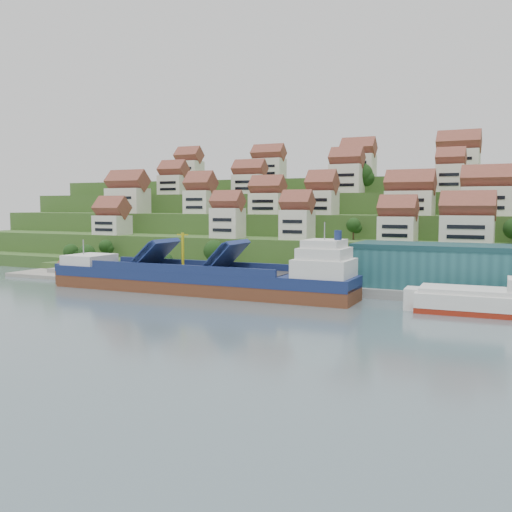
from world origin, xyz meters
The scene contains 11 objects.
ground centered at (0.00, 0.00, 0.00)m, with size 300.00×300.00×0.00m, color slate.
quay centered at (20.00, 15.00, 1.10)m, with size 180.00×14.00×2.20m, color gray.
pebble_beach centered at (-58.00, 12.00, 0.50)m, with size 45.00×20.00×1.00m, color gray.
hillside centered at (0.00, 103.55, 10.66)m, with size 260.00×128.00×31.00m.
hillside_village centered at (1.36, 62.09, 24.93)m, with size 162.23×64.39×28.69m.
hillside_trees centered at (-6.43, 46.53, 17.59)m, with size 141.53×61.74×32.26m.
warehouse centered at (52.00, 17.00, 7.20)m, with size 60.00×15.00×10.00m, color #245D64.
flagpole centered at (18.11, 10.00, 6.88)m, with size 1.28×0.16×8.00m.
beach_huts centered at (-60.00, 10.75, 2.10)m, with size 14.40×3.70×2.20m.
cargo_ship centered at (-10.30, -0.90, 3.28)m, with size 77.58×12.87×17.17m.
second_ship centered at (53.06, 0.14, 2.37)m, with size 27.51×11.19×7.86m.
Camera 1 is at (58.38, -117.40, 21.02)m, focal length 40.00 mm.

